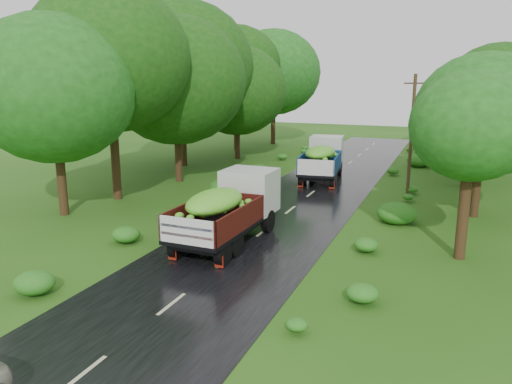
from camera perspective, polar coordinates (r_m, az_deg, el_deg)
The scene contains 9 objects.
ground at distance 16.14m, azimuth -9.64°, elevation -12.55°, with size 120.00×120.00×0.00m, color #1E4B10.
road at distance 20.22m, azimuth -2.23°, elevation -6.93°, with size 6.50×80.00×0.02m, color black.
road_lines at distance 21.08m, azimuth -1.12°, elevation -6.03°, with size 0.12×69.60×0.00m.
truck_near at distance 21.19m, azimuth -2.92°, elevation -1.55°, with size 2.50×6.68×2.78m.
truck_far at distance 34.20m, azimuth 7.65°, elevation 3.98°, with size 3.06×6.76×2.75m.
utility_pole at distance 30.53m, azimuth 17.34°, elevation 6.34°, with size 1.18×0.52×7.05m.
trees_left at distance 38.50m, azimuth -6.59°, elevation 13.19°, with size 7.23×33.73×9.78m.
trees_right at distance 34.88m, azimuth 24.51°, elevation 9.20°, with size 5.70×32.03×7.42m.
shrubs at distance 28.23m, azimuth 5.20°, elevation -0.40°, with size 11.90×44.00×0.70m.
Camera 1 is at (7.77, -12.32, 6.96)m, focal length 35.00 mm.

